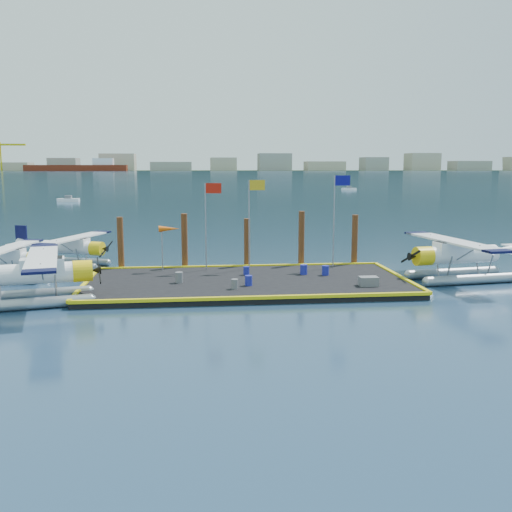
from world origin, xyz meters
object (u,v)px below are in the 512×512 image
at_px(seaplane_c, 71,250).
at_px(piling_3, 301,241).
at_px(drum_5, 246,271).
at_px(piling_4, 355,242).
at_px(flagpole_blue, 337,207).
at_px(drum_0, 179,277).
at_px(seaplane_b, 4,261).
at_px(flagpole_yellow, 252,210).
at_px(piling_1, 185,243).
at_px(drum_2, 304,270).
at_px(piling_0, 121,245).
at_px(drum_1, 249,281).
at_px(seaplane_d, 458,257).
at_px(seaplane_a, 35,277).
at_px(piling_2, 247,245).
at_px(flagpole_red, 209,212).
at_px(drum_3, 235,284).
at_px(drum_4, 325,270).
at_px(crate, 368,281).
at_px(windsock, 169,230).

relative_size(seaplane_c, piling_3, 1.96).
distance_m(drum_5, piling_4, 9.28).
bearing_deg(flagpole_blue, drum_0, -158.69).
bearing_deg(seaplane_b, flagpole_yellow, 98.92).
bearing_deg(piling_1, drum_0, -92.54).
height_order(drum_2, piling_0, piling_0).
distance_m(seaplane_b, drum_1, 16.59).
xyz_separation_m(drum_1, piling_4, (8.57, 7.18, 1.29)).
bearing_deg(piling_4, seaplane_d, -43.78).
xyz_separation_m(seaplane_a, piling_3, (16.50, 8.98, 0.61)).
xyz_separation_m(drum_5, piling_0, (-8.61, 3.73, 1.32)).
height_order(drum_5, piling_2, piling_2).
bearing_deg(seaplane_c, drum_0, 64.03).
distance_m(seaplane_c, piling_4, 21.23).
distance_m(seaplane_b, piling_3, 20.45).
relative_size(seaplane_b, flagpole_red, 1.41).
height_order(seaplane_d, flagpole_red, flagpole_red).
relative_size(drum_1, drum_3, 1.07).
bearing_deg(flagpole_yellow, seaplane_c, 161.15).
height_order(flagpole_red, piling_1, flagpole_red).
height_order(piling_0, piling_3, piling_3).
bearing_deg(piling_3, drum_2, -98.26).
bearing_deg(piling_4, drum_1, -140.03).
xyz_separation_m(drum_1, drum_4, (5.37, 2.77, 0.01)).
height_order(flagpole_red, piling_2, flagpole_red).
bearing_deg(seaplane_d, flagpole_red, 69.73).
relative_size(seaplane_b, flagpole_yellow, 1.37).
xyz_separation_m(seaplane_a, flagpole_blue, (18.70, 7.38, 3.14)).
relative_size(crate, piling_1, 0.27).
distance_m(seaplane_a, piling_1, 12.04).
xyz_separation_m(crate, flagpole_yellow, (-6.41, 6.41, 3.83)).
relative_size(drum_0, crate, 0.60).
distance_m(drum_3, windsock, 8.00).
height_order(seaplane_d, piling_2, piling_2).
distance_m(seaplane_a, seaplane_c, 11.91).
relative_size(flagpole_yellow, piling_0, 1.55).
bearing_deg(seaplane_c, drum_1, 71.76).
relative_size(flagpole_yellow, flagpole_blue, 0.95).
bearing_deg(drum_0, piling_0, 125.81).
height_order(seaplane_d, drum_5, seaplane_d).
distance_m(drum_3, flagpole_red, 7.53).
bearing_deg(crate, piling_2, 129.54).
bearing_deg(piling_2, crate, -50.46).
xyz_separation_m(drum_1, piling_2, (0.57, 7.18, 1.19)).
bearing_deg(drum_3, flagpole_red, 101.63).
distance_m(drum_1, piling_3, 8.64).
distance_m(piling_0, piling_2, 9.00).
distance_m(seaplane_b, drum_2, 19.85).
xyz_separation_m(drum_5, piling_4, (8.39, 3.73, 1.32)).
bearing_deg(drum_3, piling_2, 79.59).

